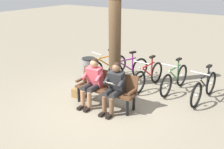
{
  "coord_description": "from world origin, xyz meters",
  "views": [
    {
      "loc": [
        -3.57,
        4.9,
        3.05
      ],
      "look_at": [
        -0.04,
        -0.35,
        0.75
      ],
      "focal_mm": 42.46,
      "sensor_mm": 36.0,
      "label": 1
    }
  ],
  "objects_px": {
    "litter_bin": "(89,70)",
    "bicycle_silver": "(204,88)",
    "person_companion": "(93,80)",
    "bicycle_green": "(148,76)",
    "tree_trunk": "(115,24)",
    "bicycle_red": "(128,70)",
    "person_reading": "(115,85)",
    "bench": "(107,86)",
    "bicycle_purple": "(107,67)",
    "bicycle_black": "(174,79)",
    "handbag": "(77,93)"
  },
  "relations": [
    {
      "from": "person_companion",
      "to": "bicycle_red",
      "type": "bearing_deg",
      "value": -89.71
    },
    {
      "from": "tree_trunk",
      "to": "bicycle_purple",
      "type": "distance_m",
      "value": 1.66
    },
    {
      "from": "handbag",
      "to": "bicycle_red",
      "type": "relative_size",
      "value": 0.19
    },
    {
      "from": "handbag",
      "to": "bicycle_red",
      "type": "height_order",
      "value": "bicycle_red"
    },
    {
      "from": "bicycle_purple",
      "to": "bench",
      "type": "bearing_deg",
      "value": 49.25
    },
    {
      "from": "bench",
      "to": "litter_bin",
      "type": "relative_size",
      "value": 2.05
    },
    {
      "from": "bench",
      "to": "person_companion",
      "type": "distance_m",
      "value": 0.39
    },
    {
      "from": "bench",
      "to": "tree_trunk",
      "type": "distance_m",
      "value": 1.87
    },
    {
      "from": "person_reading",
      "to": "handbag",
      "type": "height_order",
      "value": "person_reading"
    },
    {
      "from": "litter_bin",
      "to": "bicycle_purple",
      "type": "relative_size",
      "value": 0.48
    },
    {
      "from": "bicycle_purple",
      "to": "bicycle_green",
      "type": "bearing_deg",
      "value": 103.07
    },
    {
      "from": "bicycle_purple",
      "to": "bicycle_black",
      "type": "bearing_deg",
      "value": 108.45
    },
    {
      "from": "bicycle_silver",
      "to": "bicycle_purple",
      "type": "relative_size",
      "value": 1.02
    },
    {
      "from": "person_companion",
      "to": "litter_bin",
      "type": "height_order",
      "value": "person_companion"
    },
    {
      "from": "person_companion",
      "to": "bicycle_silver",
      "type": "height_order",
      "value": "person_companion"
    },
    {
      "from": "tree_trunk",
      "to": "bicycle_green",
      "type": "height_order",
      "value": "tree_trunk"
    },
    {
      "from": "bicycle_silver",
      "to": "bicycle_purple",
      "type": "distance_m",
      "value": 3.1
    },
    {
      "from": "bench",
      "to": "handbag",
      "type": "relative_size",
      "value": 5.39
    },
    {
      "from": "person_companion",
      "to": "bicycle_green",
      "type": "bearing_deg",
      "value": -113.53
    },
    {
      "from": "person_reading",
      "to": "bicycle_black",
      "type": "xyz_separation_m",
      "value": [
        -0.77,
        -1.92,
        -0.31
      ]
    },
    {
      "from": "bicycle_green",
      "to": "bicycle_purple",
      "type": "relative_size",
      "value": 1.02
    },
    {
      "from": "bench",
      "to": "bicycle_purple",
      "type": "relative_size",
      "value": 0.99
    },
    {
      "from": "person_companion",
      "to": "tree_trunk",
      "type": "height_order",
      "value": "tree_trunk"
    },
    {
      "from": "person_reading",
      "to": "bicycle_purple",
      "type": "distance_m",
      "value": 2.3
    },
    {
      "from": "tree_trunk",
      "to": "bicycle_green",
      "type": "relative_size",
      "value": 2.21
    },
    {
      "from": "person_companion",
      "to": "bicycle_red",
      "type": "height_order",
      "value": "person_companion"
    },
    {
      "from": "person_reading",
      "to": "tree_trunk",
      "type": "relative_size",
      "value": 0.32
    },
    {
      "from": "bicycle_silver",
      "to": "bicycle_red",
      "type": "height_order",
      "value": "same"
    },
    {
      "from": "bicycle_silver",
      "to": "bicycle_purple",
      "type": "bearing_deg",
      "value": -84.94
    },
    {
      "from": "bench",
      "to": "bicycle_red",
      "type": "distance_m",
      "value": 1.75
    },
    {
      "from": "bench",
      "to": "bicycle_black",
      "type": "height_order",
      "value": "bicycle_black"
    },
    {
      "from": "bicycle_silver",
      "to": "bicycle_black",
      "type": "bearing_deg",
      "value": -95.5
    },
    {
      "from": "person_reading",
      "to": "person_companion",
      "type": "relative_size",
      "value": 1.0
    },
    {
      "from": "handbag",
      "to": "tree_trunk",
      "type": "relative_size",
      "value": 0.08
    },
    {
      "from": "litter_bin",
      "to": "bicycle_black",
      "type": "xyz_separation_m",
      "value": [
        -2.44,
        -0.83,
        -0.04
      ]
    },
    {
      "from": "handbag",
      "to": "bicycle_red",
      "type": "xyz_separation_m",
      "value": [
        -0.51,
        -1.82,
        0.24
      ]
    },
    {
      "from": "bicycle_black",
      "to": "bicycle_purple",
      "type": "xyz_separation_m",
      "value": [
        2.22,
        0.16,
        0.0
      ]
    },
    {
      "from": "bicycle_green",
      "to": "bicycle_silver",
      "type": "bearing_deg",
      "value": 94.62
    },
    {
      "from": "handbag",
      "to": "bicycle_purple",
      "type": "height_order",
      "value": "bicycle_purple"
    },
    {
      "from": "bench",
      "to": "bicycle_red",
      "type": "relative_size",
      "value": 1.0
    },
    {
      "from": "person_reading",
      "to": "handbag",
      "type": "bearing_deg",
      "value": -3.9
    },
    {
      "from": "bicycle_black",
      "to": "person_companion",
      "type": "bearing_deg",
      "value": -31.9
    },
    {
      "from": "litter_bin",
      "to": "bicycle_black",
      "type": "distance_m",
      "value": 2.57
    },
    {
      "from": "bench",
      "to": "tree_trunk",
      "type": "xyz_separation_m",
      "value": [
        0.55,
        -1.18,
        1.35
      ]
    },
    {
      "from": "person_companion",
      "to": "tree_trunk",
      "type": "relative_size",
      "value": 0.32
    },
    {
      "from": "tree_trunk",
      "to": "bicycle_red",
      "type": "relative_size",
      "value": 2.3
    },
    {
      "from": "bicycle_purple",
      "to": "bicycle_red",
      "type": "bearing_deg",
      "value": 111.44
    },
    {
      "from": "bicycle_green",
      "to": "person_companion",
      "type": "bearing_deg",
      "value": -17.57
    },
    {
      "from": "litter_bin",
      "to": "bicycle_silver",
      "type": "height_order",
      "value": "bicycle_silver"
    },
    {
      "from": "bench",
      "to": "person_reading",
      "type": "distance_m",
      "value": 0.39
    }
  ]
}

